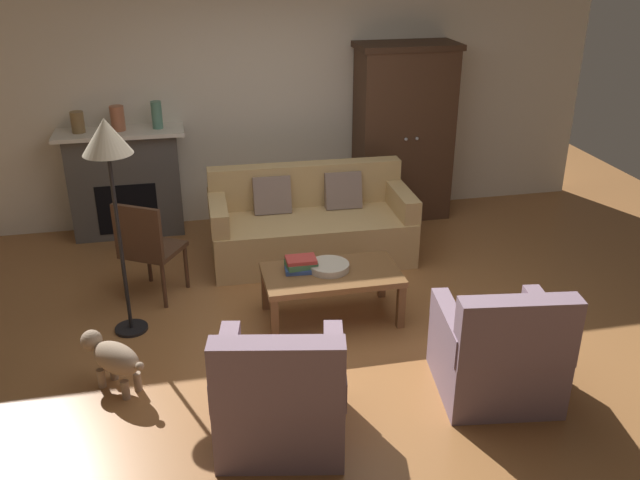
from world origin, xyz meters
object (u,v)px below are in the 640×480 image
armchair_near_left (281,397)px  floor_lamp (108,150)px  armoire (403,132)px  side_chair_wooden (147,245)px  book_stack (301,264)px  armchair_near_right (498,354)px  couch (311,226)px  fruit_bowl (329,267)px  mantel_vase_terracotta (118,118)px  mantel_vase_bronze (78,122)px  coffee_table (332,278)px  mantel_vase_jade (157,115)px  dog (113,357)px  fireplace (126,182)px

armchair_near_left → floor_lamp: (-0.98, 1.53, 1.18)m
armoire → side_chair_wooden: armoire is taller
book_stack → armchair_near_right: bearing=-49.5°
couch → side_chair_wooden: bearing=-159.9°
floor_lamp → armchair_near_right: bearing=-28.9°
couch → armchair_near_right: bearing=-71.5°
fruit_bowl → floor_lamp: floor_lamp is taller
armoire → mantel_vase_terracotta: armoire is taller
mantel_vase_terracotta → floor_lamp: 1.99m
armchair_near_left → mantel_vase_bronze: bearing=112.1°
coffee_table → armchair_near_right: 1.51m
armoire → fruit_bowl: size_ratio=5.74×
mantel_vase_jade → armchair_near_left: bearing=-79.2°
mantel_vase_terracotta → floor_lamp: bearing=-88.0°
armchair_near_left → side_chair_wooden: side_chair_wooden is taller
armoire → dog: 4.04m
mantel_vase_bronze → armchair_near_left: mantel_vase_bronze is taller
armoire → floor_lamp: (-2.88, -1.92, 0.55)m
fireplace → mantel_vase_terracotta: (0.00, -0.02, 0.67)m
armchair_near_right → dog: size_ratio=1.93×
fireplace → dog: size_ratio=2.76×
armchair_near_left → armchair_near_right: same height
couch → mantel_vase_terracotta: 2.19m
armoire → coffee_table: armoire is taller
coffee_table → book_stack: size_ratio=4.15×
fireplace → coffee_table: size_ratio=1.15×
side_chair_wooden → dog: size_ratio=1.97×
mantel_vase_terracotta → mantel_vase_jade: 0.38m
coffee_table → book_stack: book_stack is taller
fireplace → floor_lamp: floor_lamp is taller
couch → coffee_table: (-0.07, -1.19, 0.05)m
couch → mantel_vase_bronze: (-2.13, 0.93, 0.91)m
mantel_vase_bronze → armchair_near_right: mantel_vase_bronze is taller
side_chair_wooden → mantel_vase_terracotta: bearing=98.9°
book_stack → mantel_vase_bronze: 2.84m
coffee_table → mantel_vase_jade: mantel_vase_jade is taller
fireplace → mantel_vase_terracotta: mantel_vase_terracotta is taller
armchair_near_left → dog: size_ratio=1.98×
armchair_near_right → fireplace: bearing=127.2°
fruit_bowl → armchair_near_right: size_ratio=0.37×
couch → fruit_bowl: size_ratio=5.89×
book_stack → dog: (-1.45, -0.69, -0.23)m
couch → floor_lamp: size_ratio=1.12×
fruit_bowl → floor_lamp: size_ratio=0.19×
fruit_bowl → book_stack: 0.23m
armoire → mantel_vase_terracotta: size_ratio=7.72×
floor_lamp → mantel_vase_terracotta: bearing=92.0°
armoire → armchair_near_right: size_ratio=2.14×
armchair_near_right → floor_lamp: 3.08m
armchair_near_right → coffee_table: bearing=125.6°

